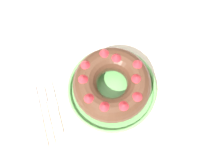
{
  "coord_description": "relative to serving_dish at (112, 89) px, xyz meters",
  "views": [
    {
      "loc": [
        -0.09,
        -0.23,
        1.64
      ],
      "look_at": [
        -0.01,
        0.03,
        0.83
      ],
      "focal_mm": 42.0,
      "sensor_mm": 36.0,
      "label": 1
    }
  ],
  "objects": [
    {
      "name": "serving_knife",
      "position": [
        -0.26,
        -0.04,
        -0.01
      ],
      "size": [
        0.02,
        0.22,
        0.01
      ],
      "rotation": [
        0.0,
        0.0,
        -0.02
      ],
      "color": "white",
      "rests_on": "dining_table"
    },
    {
      "name": "serving_dish",
      "position": [
        0.0,
        0.0,
        0.0
      ],
      "size": [
        0.31,
        0.31,
        0.03
      ],
      "color": "#6BB760",
      "rests_on": "dining_table"
    },
    {
      "name": "fork",
      "position": [
        -0.24,
        -0.0,
        -0.01
      ],
      "size": [
        0.02,
        0.2,
        0.01
      ],
      "rotation": [
        0.0,
        0.0,
        0.05
      ],
      "color": "white",
      "rests_on": "dining_table"
    },
    {
      "name": "bundt_cake",
      "position": [
        -0.0,
        0.0,
        0.06
      ],
      "size": [
        0.26,
        0.26,
        0.1
      ],
      "color": "#4C2D1E",
      "rests_on": "serving_dish"
    },
    {
      "name": "ground_plane",
      "position": [
        0.01,
        -0.03,
        -0.78
      ],
      "size": [
        8.0,
        8.0,
        0.0
      ],
      "primitive_type": "plane",
      "color": "#4C4742"
    },
    {
      "name": "dining_table",
      "position": [
        0.01,
        -0.03,
        -0.09
      ],
      "size": [
        1.5,
        1.29,
        0.76
      ],
      "color": "beige",
      "rests_on": "ground_plane"
    },
    {
      "name": "cake_knife",
      "position": [
        -0.21,
        -0.01,
        -0.01
      ],
      "size": [
        0.02,
        0.19,
        0.01
      ],
      "rotation": [
        0.0,
        0.0,
        0.01
      ],
      "color": "white",
      "rests_on": "dining_table"
    }
  ]
}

